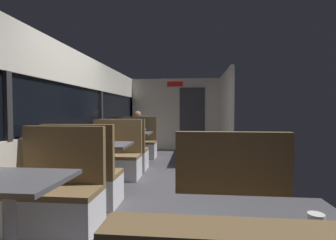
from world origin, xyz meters
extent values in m
cube|color=#423F44|center=(0.00, 0.00, -0.01)|extent=(3.30, 9.20, 0.02)
cube|color=beige|center=(-1.45, 0.00, 0.47)|extent=(0.08, 8.40, 0.95)
cube|color=beige|center=(-1.45, 0.00, 2.00)|extent=(0.08, 8.40, 0.60)
cube|color=black|center=(-1.46, 0.00, 1.32)|extent=(0.03, 8.40, 0.75)
cube|color=#2D2D30|center=(-1.43, -1.40, 1.32)|extent=(0.06, 0.08, 0.75)
cube|color=#2D2D30|center=(-1.43, 1.40, 1.32)|extent=(0.06, 0.08, 0.75)
cube|color=#2D2D30|center=(-1.43, 4.20, 1.32)|extent=(0.06, 0.08, 0.75)
cube|color=beige|center=(0.00, 4.20, 1.15)|extent=(2.90, 0.08, 2.30)
cube|color=#333338|center=(0.55, 4.15, 1.00)|extent=(0.80, 0.04, 2.00)
cube|color=red|center=(0.00, 4.14, 2.12)|extent=(0.50, 0.03, 0.16)
cube|color=beige|center=(1.45, 3.00, 1.15)|extent=(0.08, 2.40, 2.30)
cylinder|color=#9E9EA3|center=(-0.89, -2.09, 0.35)|extent=(0.10, 0.10, 0.70)
cube|color=#4C4C51|center=(-0.89, -2.09, 0.72)|extent=(0.90, 0.70, 0.04)
cube|color=silver|center=(-0.89, -1.43, 0.20)|extent=(0.95, 0.50, 0.39)
cube|color=brown|center=(-0.89, -1.43, 0.42)|extent=(0.95, 0.50, 0.06)
cube|color=brown|center=(-0.89, -1.22, 0.78)|extent=(0.95, 0.08, 0.65)
cylinder|color=#9E9EA3|center=(-0.89, -0.02, 0.35)|extent=(0.10, 0.10, 0.70)
cube|color=#4C4C51|center=(-0.89, -0.02, 0.72)|extent=(0.90, 0.70, 0.04)
cube|color=silver|center=(-0.89, -0.68, 0.20)|extent=(0.95, 0.50, 0.39)
cube|color=brown|center=(-0.89, -0.68, 0.42)|extent=(0.95, 0.50, 0.06)
cube|color=brown|center=(-0.89, -0.89, 0.78)|extent=(0.95, 0.08, 0.65)
cube|color=silver|center=(-0.89, 0.64, 0.20)|extent=(0.95, 0.50, 0.39)
cube|color=brown|center=(-0.89, 0.64, 0.42)|extent=(0.95, 0.50, 0.06)
cube|color=brown|center=(-0.89, 0.85, 0.78)|extent=(0.95, 0.08, 0.65)
cylinder|color=#9E9EA3|center=(-0.89, 2.05, 0.35)|extent=(0.10, 0.10, 0.70)
cube|color=#4C4C51|center=(-0.89, 2.05, 0.72)|extent=(0.90, 0.70, 0.04)
cube|color=silver|center=(-0.89, 1.39, 0.20)|extent=(0.95, 0.50, 0.39)
cube|color=brown|center=(-0.89, 1.39, 0.42)|extent=(0.95, 0.50, 0.06)
cube|color=brown|center=(-0.89, 1.18, 0.78)|extent=(0.95, 0.08, 0.65)
cube|color=silver|center=(-0.89, 2.71, 0.20)|extent=(0.95, 0.50, 0.39)
cube|color=brown|center=(-0.89, 2.71, 0.42)|extent=(0.95, 0.50, 0.06)
cube|color=brown|center=(-0.89, 2.92, 0.78)|extent=(0.95, 0.08, 0.65)
cube|color=#4C4C51|center=(0.89, -2.69, 0.72)|extent=(0.90, 0.70, 0.04)
cube|color=brown|center=(0.89, -2.03, 0.42)|extent=(0.95, 0.50, 0.06)
cube|color=brown|center=(0.89, -1.82, 0.78)|extent=(0.95, 0.08, 0.65)
cube|color=#26262D|center=(-0.89, 2.71, 0.23)|extent=(0.30, 0.36, 0.45)
cube|color=#3F598C|center=(-0.89, 2.66, 0.75)|extent=(0.34, 0.22, 0.60)
sphere|color=#8C664C|center=(-0.89, 2.64, 1.16)|extent=(0.20, 0.20, 0.20)
cylinder|color=#3F598C|center=(-1.09, 2.48, 0.77)|extent=(0.07, 0.28, 0.07)
cylinder|color=#3F598C|center=(-0.69, 2.48, 0.77)|extent=(0.07, 0.28, 0.07)
cylinder|color=white|center=(1.09, -2.81, 0.79)|extent=(0.07, 0.07, 0.09)
camera|label=1|loc=(0.56, -3.94, 1.28)|focal=26.96mm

